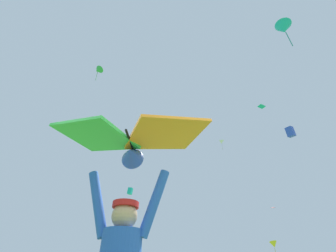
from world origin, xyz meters
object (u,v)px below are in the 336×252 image
at_px(distant_kite_teal_overhead_distant, 284,28).
at_px(distant_kite_green_low_left, 98,70).
at_px(distant_kite_teal_low_right, 130,191).
at_px(distant_kite_red_high_right, 273,207).
at_px(distant_kite_blue_far_center, 290,132).
at_px(distant_kite_white_high_left, 222,142).
at_px(distant_kite_teal_mid_left, 262,106).
at_px(distant_kite_yellow_mid_right, 274,245).
at_px(held_stunt_kite, 131,141).

relative_size(distant_kite_teal_overhead_distant, distant_kite_green_low_left, 1.54).
height_order(distant_kite_teal_overhead_distant, distant_kite_teal_low_right, distant_kite_teal_overhead_distant).
bearing_deg(distant_kite_red_high_right, distant_kite_blue_far_center, -51.70).
xyz_separation_m(distant_kite_red_high_right, distant_kite_white_high_left, (-5.16, 1.93, 11.75)).
bearing_deg(distant_kite_teal_mid_left, distant_kite_teal_low_right, -178.90).
bearing_deg(distant_kite_teal_mid_left, distant_kite_teal_overhead_distant, -86.06).
height_order(distant_kite_yellow_mid_right, distant_kite_blue_far_center, distant_kite_blue_far_center).
bearing_deg(held_stunt_kite, distant_kite_red_high_right, 79.65).
xyz_separation_m(distant_kite_red_high_right, distant_kite_green_low_left, (-15.63, -19.72, 9.47)).
bearing_deg(distant_kite_red_high_right, distant_kite_teal_mid_left, -84.86).
bearing_deg(distant_kite_teal_low_right, distant_kite_teal_overhead_distant, -32.87).
relative_size(held_stunt_kite, distant_kite_yellow_mid_right, 0.90).
relative_size(distant_kite_teal_overhead_distant, distant_kite_yellow_mid_right, 1.62).
bearing_deg(distant_kite_teal_overhead_distant, distant_kite_teal_low_right, 147.13).
bearing_deg(distant_kite_teal_low_right, distant_kite_blue_far_center, 8.93).
xyz_separation_m(distant_kite_yellow_mid_right, distant_kite_blue_far_center, (4.92, -2.54, 12.49)).
distance_m(held_stunt_kite, distant_kite_teal_overhead_distant, 20.54).
bearing_deg(distant_kite_yellow_mid_right, distant_kite_teal_overhead_distant, -81.11).
bearing_deg(distant_kite_teal_low_right, distant_kite_green_low_left, -85.22).
distance_m(distant_kite_red_high_right, distant_kite_white_high_left, 12.97).
relative_size(distant_kite_teal_mid_left, distant_kite_green_low_left, 0.46).
relative_size(distant_kite_yellow_mid_right, distant_kite_blue_far_center, 1.25).
distance_m(distant_kite_yellow_mid_right, distant_kite_white_high_left, 17.18).
bearing_deg(distant_kite_teal_overhead_distant, distant_kite_yellow_mid_right, 98.89).
bearing_deg(distant_kite_teal_overhead_distant, held_stunt_kite, -122.90).
distance_m(distant_kite_teal_overhead_distant, distant_kite_white_high_left, 22.68).
relative_size(distant_kite_red_high_right, distant_kite_white_high_left, 0.40).
bearing_deg(distant_kite_teal_overhead_distant, distant_kite_red_high_right, 94.40).
xyz_separation_m(distant_kite_yellow_mid_right, distant_kite_red_high_right, (1.22, 2.16, 4.47)).
bearing_deg(distant_kite_white_high_left, distant_kite_green_low_left, -115.80).
distance_m(distant_kite_teal_overhead_distant, distant_kite_blue_far_center, 15.11).
distance_m(distant_kite_yellow_mid_right, distant_kite_green_low_left, 26.66).
distance_m(held_stunt_kite, distant_kite_teal_low_right, 26.41).
height_order(held_stunt_kite, distant_kite_blue_far_center, distant_kite_blue_far_center).
bearing_deg(distant_kite_blue_far_center, distant_kite_teal_mid_left, -136.60).
bearing_deg(distant_kite_teal_mid_left, distant_kite_white_high_left, 121.62).
relative_size(held_stunt_kite, distant_kite_teal_overhead_distant, 0.56).
height_order(distant_kite_teal_overhead_distant, distant_kite_blue_far_center, distant_kite_teal_overhead_distant).
xyz_separation_m(held_stunt_kite, distant_kite_teal_low_right, (-11.03, 22.67, 7.84)).
distance_m(distant_kite_teal_overhead_distant, distant_kite_teal_mid_left, 12.17).
height_order(distant_kite_blue_far_center, distant_kite_white_high_left, distant_kite_white_high_left).
xyz_separation_m(distant_kite_blue_far_center, distant_kite_teal_mid_left, (-3.03, -2.86, 2.71)).
relative_size(distant_kite_yellow_mid_right, distant_kite_white_high_left, 0.98).
bearing_deg(held_stunt_kite, distant_kite_teal_mid_left, 74.77).
height_order(distant_kite_blue_far_center, distant_kite_teal_low_right, distant_kite_blue_far_center).
distance_m(distant_kite_blue_far_center, distant_kite_white_high_left, 11.67).
height_order(distant_kite_red_high_right, distant_kite_teal_low_right, distant_kite_teal_low_right).
bearing_deg(distant_kite_teal_overhead_distant, distant_kite_white_high_left, 107.21).
bearing_deg(distant_kite_blue_far_center, distant_kite_white_high_left, 143.24).
xyz_separation_m(held_stunt_kite, distant_kite_red_high_right, (5.58, 30.56, 6.67)).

